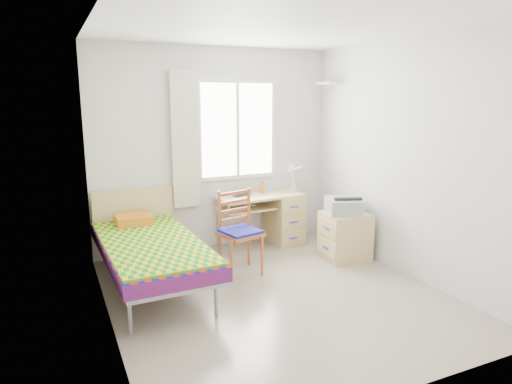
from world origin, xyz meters
TOP-DOWN VIEW (x-y plane):
  - floor at (0.00, 0.00)m, footprint 3.50×3.50m
  - ceiling at (0.00, 0.00)m, footprint 3.50×3.50m
  - wall_back at (0.00, 1.75)m, footprint 3.20×0.00m
  - wall_left at (-1.60, 0.00)m, footprint 0.00×3.50m
  - wall_right at (1.60, 0.00)m, footprint 0.00×3.50m
  - window at (0.30, 1.73)m, footprint 1.10×0.04m
  - curtain at (-0.42, 1.68)m, footprint 0.35×0.05m
  - floating_shelf at (1.49, 1.40)m, footprint 0.20×0.32m
  - bed at (-1.09, 0.79)m, footprint 1.01×2.07m
  - desk at (0.81, 1.47)m, footprint 1.16×0.60m
  - chair at (-0.08, 0.76)m, footprint 0.49×0.49m
  - cabinet at (1.26, 0.60)m, footprint 0.57×0.51m
  - printer at (1.24, 0.64)m, footprint 0.50×0.54m
  - laptop at (0.31, 1.53)m, footprint 0.37×0.33m
  - pen_cup at (0.60, 1.60)m, footprint 0.07×0.07m
  - task_lamp at (0.99, 1.44)m, footprint 0.23×0.32m
  - book at (0.27, 1.49)m, footprint 0.17×0.22m

SIDE VIEW (x-z plane):
  - floor at x=0.00m, z-range 0.00..0.00m
  - cabinet at x=1.26m, z-range 0.00..0.58m
  - desk at x=0.81m, z-range 0.03..0.74m
  - bed at x=-1.09m, z-range -0.01..0.87m
  - chair at x=-0.08m, z-range 0.06..1.00m
  - book at x=0.27m, z-range 0.58..0.60m
  - printer at x=1.24m, z-range 0.58..0.77m
  - laptop at x=0.31m, z-range 0.71..0.73m
  - pen_cup at x=0.60m, z-range 0.71..0.80m
  - task_lamp at x=0.99m, z-range 0.76..1.16m
  - wall_left at x=-1.60m, z-range -0.45..3.05m
  - wall_right at x=1.60m, z-range -0.45..3.05m
  - wall_back at x=0.00m, z-range -0.30..2.90m
  - curtain at x=-0.42m, z-range 0.60..2.30m
  - window at x=0.30m, z-range 0.90..2.20m
  - floating_shelf at x=1.49m, z-range 2.13..2.17m
  - ceiling at x=0.00m, z-range 2.60..2.60m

